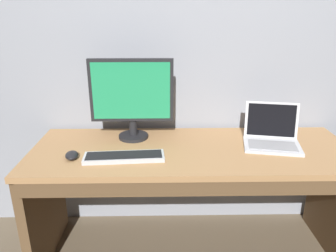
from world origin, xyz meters
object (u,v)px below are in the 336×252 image
object	(u,v)px
computer_mouse	(72,155)
laptop_silver	(272,139)
external_monitor	(132,96)
wired_keyboard	(124,157)

from	to	relation	value
computer_mouse	laptop_silver	bearing A→B (deg)	-4.52
external_monitor	wired_keyboard	distance (m)	0.40
laptop_silver	computer_mouse	bearing A→B (deg)	-172.20
laptop_silver	wired_keyboard	xyz separation A→B (m)	(-0.87, -0.18, -0.03)
wired_keyboard	laptop_silver	bearing A→B (deg)	11.45
external_monitor	computer_mouse	distance (m)	0.49
wired_keyboard	computer_mouse	size ratio (longest dim) A/B	4.10
external_monitor	computer_mouse	world-z (taller)	external_monitor
laptop_silver	wired_keyboard	bearing A→B (deg)	-168.55
external_monitor	wired_keyboard	size ratio (longest dim) A/B	1.13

